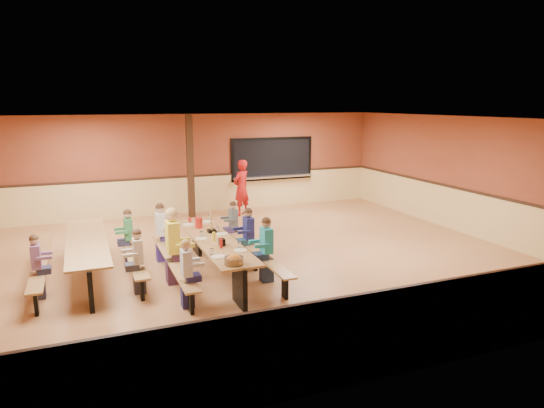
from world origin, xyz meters
name	(u,v)px	position (x,y,z in m)	size (l,w,h in m)	color
ground	(246,260)	(0.00, 0.00, 0.00)	(12.00, 12.00, 0.00)	#9A623A
room_envelope	(246,229)	(0.00, 0.00, 0.69)	(12.04, 10.04, 3.02)	brown
kitchen_pass_through	(272,161)	(2.60, 4.96, 1.49)	(2.78, 0.28, 1.38)	black
structural_post	(190,167)	(-0.20, 4.40, 1.50)	(0.18, 0.18, 3.00)	black
cafeteria_table_main	(215,250)	(-0.88, -0.70, 0.53)	(1.91, 3.70, 0.74)	#9D713E
cafeteria_table_second	(87,251)	(-3.19, 0.17, 0.53)	(1.91, 3.70, 0.74)	#9D713E
seated_child_white_left	(187,274)	(-1.70, -1.99, 0.57)	(0.34, 0.28, 1.15)	silver
seated_adult_yellow	(173,247)	(-1.70, -0.79, 0.71)	(0.47, 0.39, 1.42)	yellow
seated_child_grey_left	(161,233)	(-1.70, 0.61, 0.62)	(0.38, 0.31, 1.24)	silver
seated_child_teal_right	(266,250)	(-0.05, -1.36, 0.61)	(0.38, 0.31, 1.23)	teal
seated_child_navy_right	(249,237)	(-0.05, -0.33, 0.60)	(0.36, 0.30, 1.20)	navy
seated_child_char_right	(233,227)	(-0.05, 0.72, 0.57)	(0.33, 0.27, 1.14)	#4D5557
seated_child_purple_sec	(37,267)	(-4.02, -0.67, 0.57)	(0.33, 0.27, 1.13)	#774A6F
seated_child_green_sec	(129,238)	(-2.37, 0.56, 0.59)	(0.35, 0.29, 1.18)	#317844
seated_child_tan_sec	(138,262)	(-2.37, -1.06, 0.58)	(0.35, 0.29, 1.17)	#BBA892
standing_woman	(241,188)	(1.25, 4.06, 0.84)	(0.61, 0.40, 1.67)	#A91413
punch_pitcher	(199,223)	(-0.96, 0.26, 0.85)	(0.16, 0.16, 0.22)	#B31E17
chip_bowl	(234,260)	(-0.97, -2.26, 0.81)	(0.32, 0.32, 0.15)	orange
napkin_dispenser	(222,242)	(-0.86, -1.16, 0.80)	(0.10, 0.14, 0.13)	black
condiment_mustard	(214,236)	(-0.91, -0.80, 0.82)	(0.06, 0.06, 0.17)	yellow
condiment_ketchup	(221,244)	(-0.92, -1.31, 0.82)	(0.06, 0.06, 0.17)	#B2140F
table_paddle	(212,226)	(-0.80, -0.18, 0.88)	(0.16, 0.16, 0.56)	black
place_settings	(214,236)	(-0.88, -0.70, 0.80)	(0.65, 3.30, 0.11)	beige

